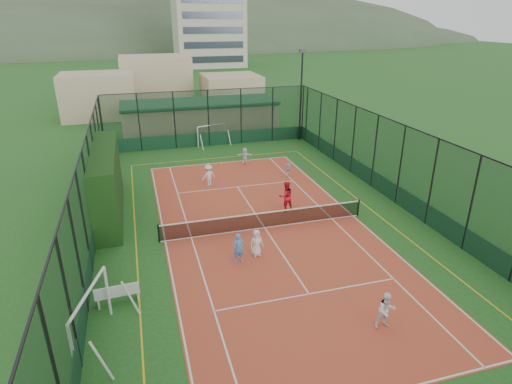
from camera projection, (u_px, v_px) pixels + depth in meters
ground at (265, 228)px, 23.93m from camera, size 300.00×300.00×0.00m
court_slab at (265, 228)px, 23.93m from camera, size 11.17×23.97×0.01m
tennis_net at (265, 219)px, 23.73m from camera, size 11.67×0.12×1.06m
perimeter_fence at (265, 187)px, 22.97m from camera, size 18.12×34.12×5.00m
floodlight_ne at (301, 96)px, 39.28m from camera, size 0.60×0.26×8.25m
clubhouse at (200, 117)px, 42.85m from camera, size 15.20×7.20×3.15m
distant_hills at (144, 47)px, 157.01m from camera, size 200.00×60.00×24.00m
hedge_left at (107, 182)px, 25.12m from camera, size 1.34×8.96×3.92m
white_bench at (118, 293)px, 17.51m from camera, size 1.80×0.59×1.00m
futsal_goal_near at (92, 319)px, 15.11m from camera, size 3.53×1.93×2.19m
futsal_goal_far at (212, 135)px, 38.79m from camera, size 3.01×1.67×1.87m
child_near_left at (257, 243)px, 20.95m from camera, size 0.74×0.54×1.38m
child_near_mid at (239, 248)px, 20.38m from camera, size 0.57×0.40×1.48m
child_near_right at (386, 311)px, 16.05m from camera, size 0.76×0.61×1.51m
child_far_left at (209, 175)px, 29.53m from camera, size 1.14×0.89×1.54m
child_far_right at (289, 168)px, 31.28m from camera, size 0.79×0.41×1.29m
child_far_back at (245, 156)px, 33.95m from camera, size 1.28×0.76×1.32m
coach at (286, 196)px, 25.72m from camera, size 0.94×0.75×1.87m
tennis_balls at (273, 212)px, 25.76m from camera, size 4.09×0.73×0.07m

